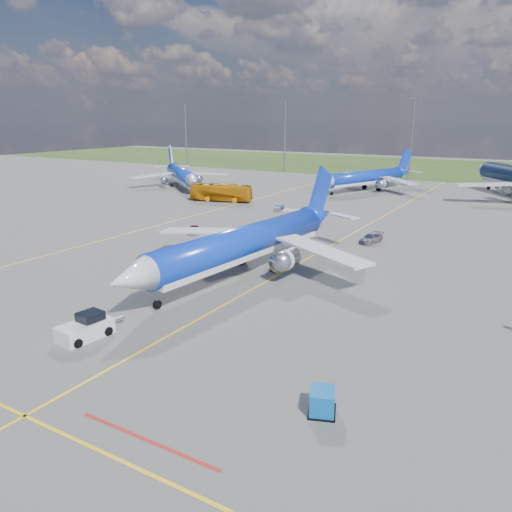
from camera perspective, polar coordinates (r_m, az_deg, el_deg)
The scene contains 14 objects.
ground at distance 47.12m, azimuth -4.66°, elevation -6.15°, with size 400.00×400.00×0.00m, color #535351.
grass_strip at distance 188.14m, azimuth 23.00°, elevation 9.09°, with size 400.00×80.00×0.01m, color #2D4719.
taxiway_lines at distance 70.36m, azimuth 8.54°, elevation 1.11°, with size 60.25×160.00×0.02m.
floodlight_masts at distance 146.49m, azimuth 25.15°, elevation 12.29°, with size 202.20×0.50×22.70m.
bg_jet_nw at distance 130.34m, azimuth -8.47°, elevation 7.77°, with size 27.70×36.35×9.52m, color #0E33C5, non-canonical shape.
bg_jet_nnw at distance 125.89m, azimuth 12.36°, elevation 7.31°, with size 27.18×35.67×9.34m, color #0E33C5, non-canonical shape.
main_airliner at distance 57.52m, azimuth -1.34°, elevation -2.02°, with size 30.93×40.59×10.63m, color #0E33C5, non-canonical shape.
pushback_tug at distance 43.34m, azimuth -18.84°, elevation -7.79°, with size 2.71×6.16×2.05m.
uld_container at distance 31.84m, azimuth 7.59°, elevation -16.15°, with size 1.48×1.85×1.48m, color #0C59AF.
apron_bus at distance 107.43m, azimuth -4.03°, elevation 7.25°, with size 3.11×13.30×3.71m, color orange.
service_car_a at distance 78.09m, azimuth -7.21°, elevation 3.04°, with size 1.38×3.42×1.16m, color #999999.
service_car_b at distance 85.15m, azimuth 5.98°, elevation 4.21°, with size 2.33×5.06×1.41m, color #999999.
service_car_c at distance 73.30m, azimuth 13.01°, elevation 1.99°, with size 1.84×4.53×1.31m, color #999999.
baggage_tug_c at distance 96.93m, azimuth 2.60°, elevation 5.53°, with size 2.48×4.61×1.00m.
Camera 1 is at (25.48, -35.59, 17.43)m, focal length 35.00 mm.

